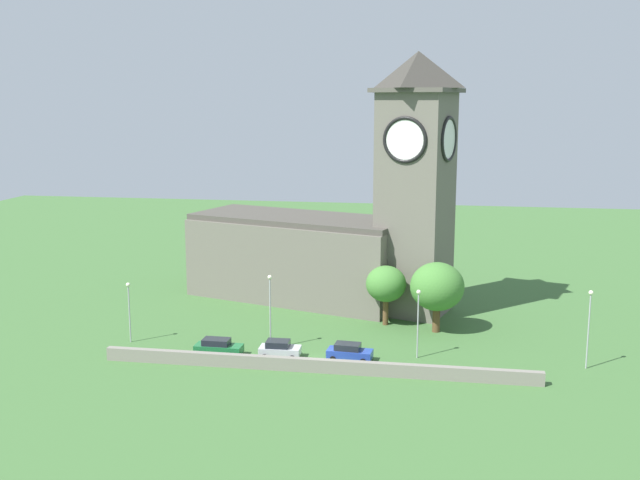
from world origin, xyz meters
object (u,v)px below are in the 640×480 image
Objects in this scene: car_green at (218,347)px; streetlamp_central at (418,313)px; streetlamp_west_end at (129,302)px; tree_riverside_east at (386,284)px; church at (337,233)px; tree_riverside_west at (437,287)px; car_silver at (279,349)px; streetlamp_east_mid at (589,317)px; streetlamp_west_mid at (270,301)px; car_blue at (349,352)px.

car_green is 0.69× the size of streetlamp_central.
tree_riverside_east is (26.00, 10.72, 0.38)m from streetlamp_west_end.
tree_riverside_west is at bearing -39.95° from church.
car_green is 6.21m from car_silver.
car_silver is at bearing 2.86° from car_green.
car_green is at bearing -172.54° from streetlamp_central.
car_silver is 17.07m from streetlamp_west_end.
streetlamp_west_end is 28.12m from tree_riverside_east.
streetlamp_east_mid is (29.42, 1.95, 4.15)m from car_silver.
streetlamp_central is 11.37m from tree_riverside_east.
streetlamp_west_end is at bearing -179.83° from streetlamp_central.
tree_riverside_west is (21.34, 11.50, 4.22)m from car_green.
tree_riverside_east is (6.84, -8.81, -4.16)m from church.
streetlamp_east_mid is (15.98, -0.31, 0.40)m from streetlamp_central.
streetlamp_west_mid is 18.76m from tree_riverside_west.
tree_riverside_west is at bearing 27.53° from streetlamp_west_mid.
car_green is 0.62× the size of streetlamp_east_mid.
car_silver is 0.91× the size of car_blue.
streetlamp_central is at bearing 9.55° from car_silver.
streetlamp_west_mid is (-4.09, -19.18, -3.79)m from church.
streetlamp_west_mid is at bearing 179.02° from streetlamp_central.
car_green is at bearing -111.77° from church.
car_blue is (13.11, 0.68, 0.01)m from car_green.
streetlamp_central is (6.54, 1.89, 3.76)m from car_blue.
church is at bearing 77.97° from streetlamp_west_mid.
streetlamp_west_end is at bearing -164.13° from tree_riverside_west.
church is 5.05× the size of streetlamp_central.
streetlamp_east_mid reaches higher than tree_riverside_east.
tree_riverside_west reaches higher than streetlamp_east_mid.
streetlamp_central is at bearing -0.98° from streetlamp_west_mid.
car_green is 13.13m from car_blue.
car_blue is at bearing -163.83° from streetlamp_central.
car_blue is at bearing 2.96° from car_green.
streetlamp_east_mid is 17.01m from tree_riverside_west.
car_green is at bearing -13.46° from streetlamp_west_end.
streetlamp_central is (13.45, 2.26, 3.75)m from car_silver.
car_green is 24.61m from tree_riverside_west.
streetlamp_west_mid reaches higher than streetlamp_central.
car_silver is at bearing -96.80° from church.
car_silver is 0.59× the size of streetlamp_central.
tree_riverside_east is (2.52, 12.52, 3.86)m from car_blue.
car_green is at bearing -148.99° from streetlamp_west_mid.
car_blue is 23.81m from streetlamp_west_end.
tree_riverside_east is (10.93, 10.38, -0.37)m from streetlamp_west_mid.
streetlamp_central is (19.65, 2.57, 3.77)m from car_green.
streetlamp_central is (30.02, 0.09, 0.29)m from streetlamp_west_end.
church is 4.50× the size of tree_riverside_west.
streetlamp_west_end is (-23.48, 1.80, 3.48)m from car_blue.
streetlamp_west_end is 0.83× the size of streetlamp_west_mid.
streetlamp_east_mid is (46.00, -0.22, 0.69)m from streetlamp_west_end.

